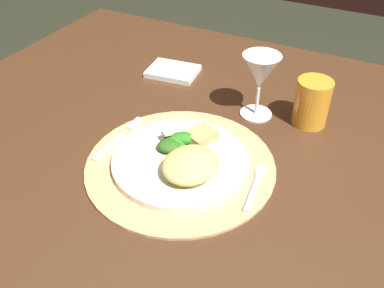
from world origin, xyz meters
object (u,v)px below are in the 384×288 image
Objects in this scene: dining_table at (217,183)px; amber_tumbler at (312,102)px; dinner_plate at (180,161)px; wine_glass at (260,74)px; fork at (116,140)px; spoon at (258,180)px; napkin at (173,71)px.

amber_tumbler reaches higher than dining_table.
wine_glass is (0.07, 0.24, 0.09)m from dinner_plate.
dining_table is 0.24m from fork.
dinner_plate is at bearing -171.51° from spoon.
spoon is 1.02× the size of napkin.
spoon is 1.24× the size of amber_tumbler.
fork is 1.27× the size of spoon.
fork is at bearing -155.59° from dining_table.
wine_glass is 1.41× the size of amber_tumbler.
dinner_plate is 1.61× the size of fork.
spoon is at bearing -40.71° from napkin.
dinner_plate reaches higher than fork.
dining_table is 0.26m from wine_glass.
spoon is (0.11, -0.07, 0.11)m from dining_table.
dinner_plate is at bearing -58.63° from napkin.
dining_table is 0.27m from amber_tumbler.
fork is 0.31m from spoon.
amber_tumbler is at bearing 37.48° from fork.
napkin is at bearing 162.60° from wine_glass.
spoon is 0.46m from napkin.
dining_table is at bearing -100.06° from wine_glass.
dinner_plate is 1.80× the size of wine_glass.
napkin reaches higher than spoon.
amber_tumbler is (0.18, 0.26, 0.04)m from dinner_plate.
fork is at bearing -142.52° from amber_tumbler.
dining_table is 8.55× the size of fork.
spoon is 0.25m from wine_glass.
wine_glass is (0.27, -0.08, 0.10)m from napkin.
amber_tumbler is (0.38, -0.06, 0.05)m from napkin.
dinner_plate reaches higher than napkin.
dinner_plate is 2.05× the size of spoon.
fork is at bearing -176.28° from spoon.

